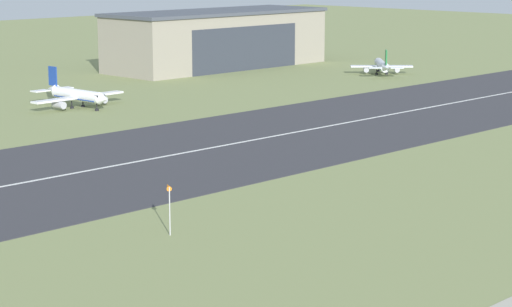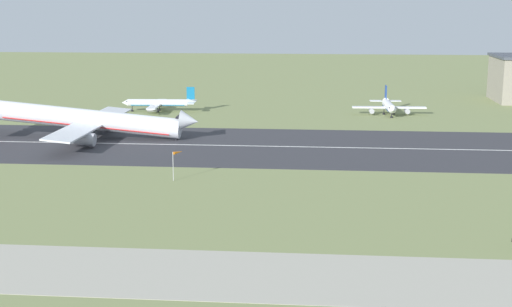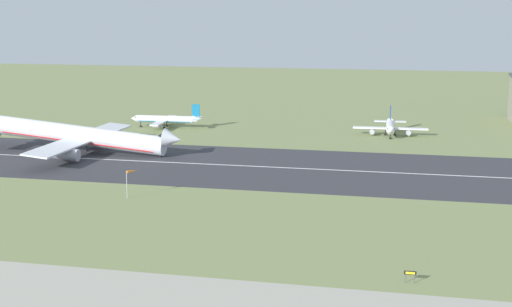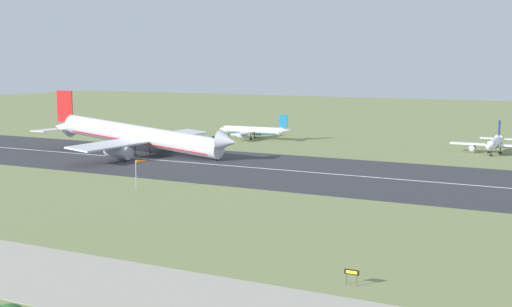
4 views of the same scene
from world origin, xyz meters
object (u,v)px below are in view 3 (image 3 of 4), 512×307
airplane_parked_west (166,119)px  windsock_pole (132,173)px  runway_sign (410,274)px  airplane_parked_centre (390,127)px  airplane_landing (78,136)px

airplane_parked_west → windsock_pole: 91.63m
runway_sign → airplane_parked_centre: bearing=93.1°
airplane_parked_west → runway_sign: 148.80m
airplane_landing → airplane_parked_west: 48.08m
airplane_parked_west → windsock_pole: bearing=-75.0°
airplane_parked_west → runway_sign: size_ratio=13.64×
airplane_parked_west → airplane_parked_centre: 73.76m
windsock_pole → runway_sign: bearing=-32.9°
airplane_landing → runway_sign: 118.27m
airplane_landing → runway_sign: (88.98, -77.83, -3.56)m
runway_sign → airplane_landing: bearing=138.8°
airplane_landing → airplane_parked_centre: airplane_landing is taller
airplane_landing → airplane_parked_centre: bearing=30.2°
airplane_parked_centre → windsock_pole: airplane_parked_centre is taller
airplane_landing → airplane_parked_centre: (82.21, 47.78, -2.23)m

